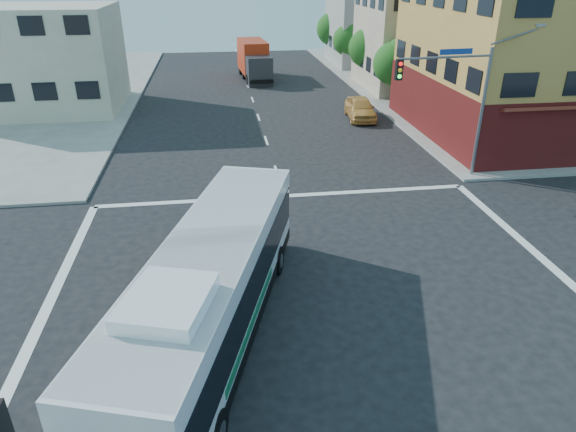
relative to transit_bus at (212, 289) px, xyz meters
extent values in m
plane|color=black|center=(3.71, 1.27, -1.85)|extent=(120.00, 120.00, 0.00)
cube|color=#B98C42|center=(23.71, 19.77, 5.15)|extent=(18.00, 15.00, 14.00)
cube|color=#511213|center=(23.71, 19.77, 0.15)|extent=(18.09, 15.08, 4.00)
cube|color=#C6B097|center=(20.71, 35.27, 2.65)|extent=(12.00, 10.00, 9.00)
cube|color=gray|center=(20.71, 49.27, 3.15)|extent=(12.00, 10.00, 10.00)
cube|color=beige|center=(-13.29, 31.27, 2.15)|extent=(12.00, 10.00, 8.00)
cylinder|color=slate|center=(14.51, 12.07, 1.65)|extent=(0.18, 0.18, 7.00)
cylinder|color=slate|center=(12.01, 11.82, 4.75)|extent=(5.01, 0.62, 0.12)
cube|color=black|center=(9.51, 11.57, 4.25)|extent=(0.32, 0.30, 1.00)
sphere|color=#FF0C0C|center=(9.51, 11.40, 4.55)|extent=(0.20, 0.20, 0.20)
sphere|color=yellow|center=(9.51, 11.40, 4.25)|extent=(0.20, 0.20, 0.20)
sphere|color=#19FF33|center=(9.51, 11.40, 3.95)|extent=(0.20, 0.20, 0.20)
cube|color=navy|center=(12.51, 11.87, 5.00)|extent=(1.80, 0.22, 0.28)
cube|color=gray|center=(17.01, 12.32, 6.15)|extent=(0.50, 0.22, 0.14)
cylinder|color=#392314|center=(15.51, 29.27, -0.88)|extent=(0.28, 0.28, 1.92)
sphere|color=#165018|center=(15.51, 29.27, 1.52)|extent=(3.60, 3.60, 3.60)
sphere|color=#165018|center=(15.91, 28.97, 2.42)|extent=(2.52, 2.52, 2.52)
cylinder|color=#392314|center=(15.51, 37.27, -0.85)|extent=(0.28, 0.28, 1.99)
sphere|color=#165018|center=(15.51, 37.27, 1.67)|extent=(3.80, 3.80, 3.80)
sphere|color=#165018|center=(15.91, 36.97, 2.62)|extent=(2.66, 2.66, 2.66)
cylinder|color=#392314|center=(15.51, 45.27, -0.90)|extent=(0.28, 0.28, 1.89)
sphere|color=#165018|center=(15.51, 45.27, 1.40)|extent=(3.40, 3.40, 3.40)
sphere|color=#165018|center=(15.91, 44.97, 2.25)|extent=(2.38, 2.38, 2.38)
cylinder|color=#392314|center=(15.51, 53.27, -0.83)|extent=(0.28, 0.28, 2.03)
sphere|color=#165018|center=(15.51, 53.27, 1.78)|extent=(4.00, 4.00, 4.00)
sphere|color=#165018|center=(15.91, 52.97, 2.78)|extent=(2.80, 2.80, 2.80)
cube|color=black|center=(0.01, 0.02, -1.26)|extent=(6.43, 12.98, 0.48)
cube|color=white|center=(0.01, 0.02, 0.04)|extent=(6.41, 12.95, 3.02)
cube|color=black|center=(0.01, 0.02, 0.22)|extent=(6.34, 12.60, 1.33)
cube|color=black|center=(1.90, 6.03, 0.12)|extent=(2.39, 0.81, 1.43)
cube|color=#E5590C|center=(1.91, 6.06, 1.18)|extent=(1.95, 0.66, 0.30)
cube|color=white|center=(0.01, 0.02, 1.48)|extent=(6.28, 12.69, 0.13)
cube|color=white|center=(-0.95, -3.01, 1.74)|extent=(2.51, 2.79, 0.38)
cube|color=#116D3D|center=(-1.45, -0.07, -0.73)|extent=(1.78, 5.57, 0.30)
cube|color=#116D3D|center=(1.15, -0.90, -0.73)|extent=(1.78, 5.57, 0.30)
cylinder|color=black|center=(0.02, 4.28, -1.29)|extent=(0.64, 1.15, 1.10)
cylinder|color=#99999E|center=(-0.12, 4.33, -1.29)|extent=(0.21, 0.54, 0.55)
cylinder|color=black|center=(2.44, 3.52, -1.29)|extent=(0.64, 1.15, 1.10)
cylinder|color=#99999E|center=(2.58, 3.48, -1.29)|extent=(0.21, 0.54, 0.55)
cylinder|color=black|center=(-2.43, -3.48, -1.29)|extent=(0.64, 1.15, 1.10)
cylinder|color=#99999E|center=(-2.57, -3.44, -1.29)|extent=(0.21, 0.54, 0.55)
cylinder|color=black|center=(-0.01, -4.24, -1.29)|extent=(0.64, 1.15, 1.10)
cylinder|color=#99999E|center=(0.13, -4.29, -1.29)|extent=(0.21, 0.54, 0.55)
cube|color=#2B2B30|center=(4.91, 38.48, -0.48)|extent=(2.58, 2.48, 2.73)
cube|color=black|center=(4.98, 37.49, -0.06)|extent=(2.20, 0.25, 1.05)
cube|color=#B62B10|center=(4.60, 42.46, 0.36)|extent=(2.96, 6.05, 3.15)
cube|color=black|center=(4.70, 41.20, -1.27)|extent=(2.94, 8.55, 0.31)
cylinder|color=black|center=(3.79, 38.61, -1.32)|extent=(0.37, 1.07, 1.05)
cylinder|color=black|center=(5.99, 38.78, -1.32)|extent=(0.37, 1.07, 1.05)
cylinder|color=black|center=(3.56, 41.64, -1.32)|extent=(0.37, 1.07, 1.05)
cylinder|color=black|center=(5.76, 41.81, -1.32)|extent=(0.37, 1.07, 1.05)
cylinder|color=black|center=(3.36, 44.26, -1.32)|extent=(0.37, 1.07, 1.05)
cylinder|color=black|center=(5.56, 44.43, -1.32)|extent=(0.37, 1.07, 1.05)
imported|color=gold|center=(11.49, 24.79, -1.02)|extent=(2.38, 5.02, 1.66)
camera|label=1|loc=(0.47, -13.26, 8.84)|focal=32.00mm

